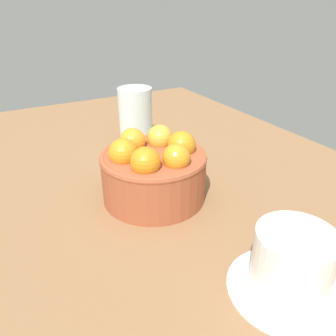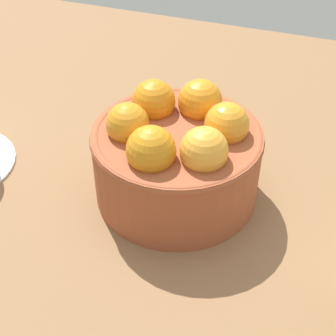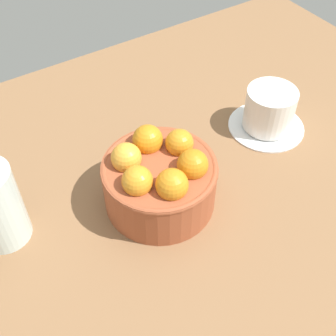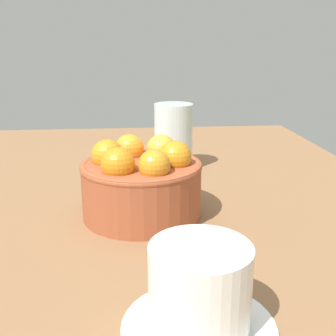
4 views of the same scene
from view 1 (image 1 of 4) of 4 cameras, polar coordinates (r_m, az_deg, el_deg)
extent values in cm
cube|color=brown|center=(54.13, -2.32, -7.04)|extent=(117.83, 81.29, 4.76)
cylinder|color=#9E4C2D|center=(50.96, -2.45, -1.40)|extent=(15.77, 15.77, 7.36)
torus|color=#9E4C2D|center=(49.47, -2.52, 1.93)|extent=(15.97, 15.97, 1.00)
sphere|color=orange|center=(48.03, -7.65, 2.58)|extent=(4.27, 4.27, 4.27)
sphere|color=orange|center=(45.05, -3.90, 1.03)|extent=(4.22, 4.22, 4.22)
sphere|color=orange|center=(46.22, 1.43, 1.80)|extent=(3.96, 3.96, 3.96)
sphere|color=orange|center=(50.22, 2.33, 3.94)|extent=(4.30, 4.30, 4.30)
sphere|color=gold|center=(52.91, -1.40, 5.21)|extent=(4.16, 4.16, 4.16)
sphere|color=orange|center=(51.88, -6.11, 4.60)|extent=(4.10, 4.10, 4.10)
cylinder|color=white|center=(40.10, 19.63, -18.71)|extent=(12.79, 12.79, 0.60)
cylinder|color=white|center=(37.60, 20.53, -14.70)|extent=(8.23, 8.23, 6.87)
cylinder|color=silver|center=(69.81, -5.55, 8.68)|extent=(6.93, 6.93, 11.98)
camera|label=2|loc=(0.76, 20.59, 30.39)|focal=54.24mm
camera|label=3|loc=(0.67, -54.68, 37.90)|focal=47.65mm
camera|label=4|loc=(0.23, 86.30, -13.97)|focal=44.21mm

